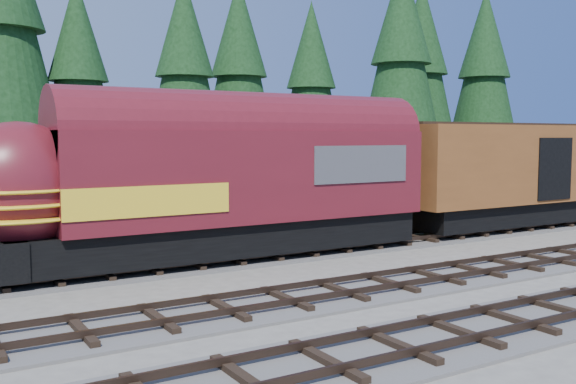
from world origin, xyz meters
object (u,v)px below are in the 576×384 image
boxcar (526,171)px  pickup_truck_a (33,228)px  locomotive (203,189)px  depot (224,169)px

boxcar → pickup_truck_a: bearing=165.9°
locomotive → boxcar: 16.92m
boxcar → pickup_truck_a: 22.36m
locomotive → boxcar: size_ratio=1.14×
locomotive → boxcar: boxcar is taller
depot → boxcar: (12.98, -6.50, -0.19)m
locomotive → pickup_truck_a: bearing=130.8°
boxcar → pickup_truck_a: size_ratio=2.12×
pickup_truck_a → boxcar: bearing=-92.9°
boxcar → depot: bearing=153.4°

